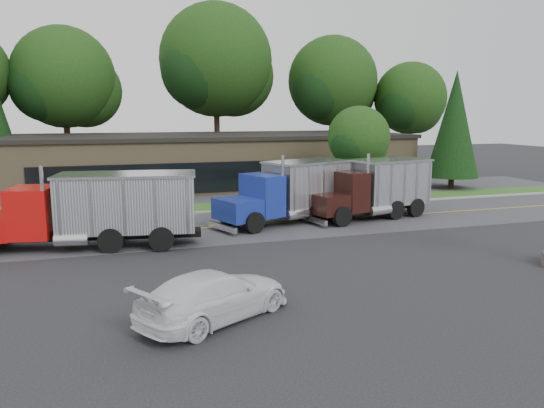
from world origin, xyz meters
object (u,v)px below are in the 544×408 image
(dump_truck_blue, at_px, (292,190))
(dump_truck_maroon, at_px, (375,187))
(rally_car, at_px, (215,295))
(dump_truck_red, at_px, (95,208))

(dump_truck_blue, distance_m, dump_truck_maroon, 5.00)
(rally_car, bearing_deg, dump_truck_red, -12.01)
(dump_truck_blue, bearing_deg, dump_truck_maroon, 154.96)
(dump_truck_red, height_order, rally_car, dump_truck_red)
(dump_truck_red, bearing_deg, dump_truck_maroon, -161.49)
(dump_truck_blue, xyz_separation_m, dump_truck_maroon, (4.98, -0.37, -0.00))
(dump_truck_maroon, distance_m, rally_car, 17.43)
(dump_truck_maroon, bearing_deg, dump_truck_red, -3.61)
(dump_truck_red, distance_m, dump_truck_maroon, 15.66)
(rally_car, bearing_deg, dump_truck_blue, -59.47)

